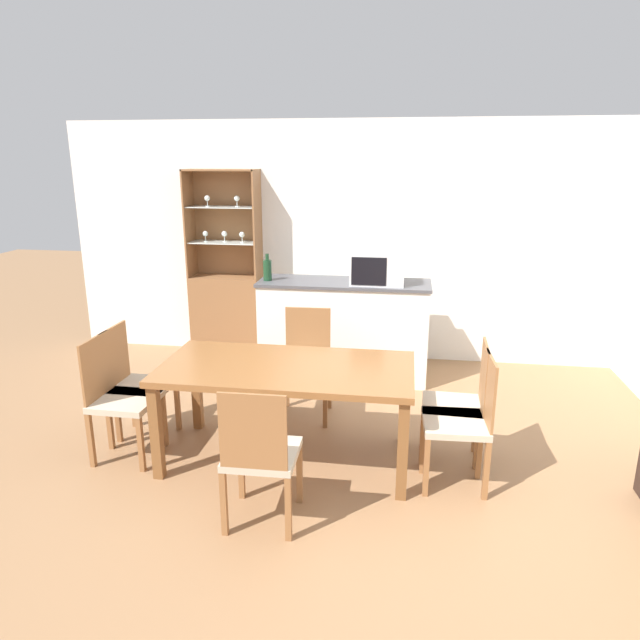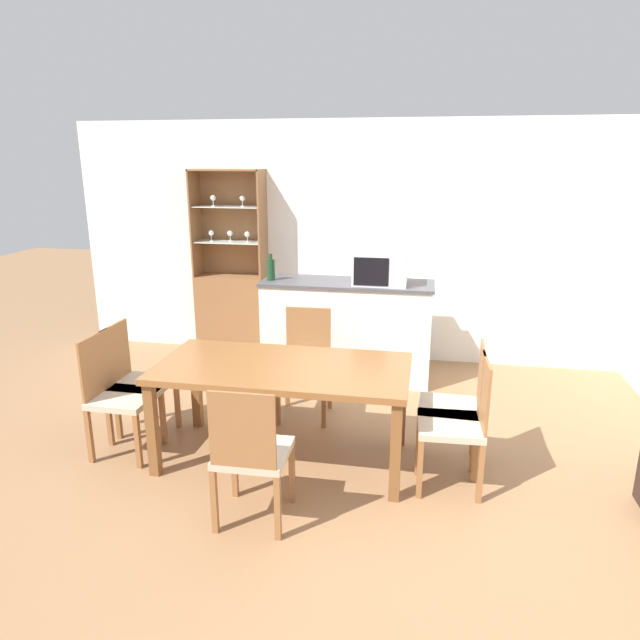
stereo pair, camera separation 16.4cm
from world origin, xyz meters
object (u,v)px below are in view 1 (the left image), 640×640
display_cabinet (227,302)px  dining_chair_head_near (260,455)px  dining_chair_side_right_far (459,404)px  wine_bottle (267,270)px  dining_table (287,376)px  microwave (378,268)px  dining_chair_side_left_near (119,398)px  dining_chair_side_left_far (136,384)px  dining_chair_head_far (306,364)px  dining_chair_side_right_near (463,421)px

display_cabinet → dining_chair_head_near: (1.15, -3.00, -0.15)m
dining_chair_side_right_far → wine_bottle: bearing=51.4°
dining_table → dining_chair_head_near: size_ratio=1.95×
dining_chair_head_near → microwave: 2.62m
dining_chair_side_left_near → dining_chair_side_left_far: bearing=-179.0°
display_cabinet → dining_chair_head_far: 1.85m
display_cabinet → dining_chair_side_left_near: (-0.08, -2.35, -0.15)m
dining_chair_head_near → dining_chair_side_right_far: same height
dining_chair_head_near → microwave: (0.54, 2.47, 0.68)m
dining_table → dining_chair_side_left_far: 1.25m
dining_chair_side_left_far → dining_chair_head_far: bearing=118.1°
microwave → display_cabinet: bearing=162.7°
display_cabinet → dining_chair_side_left_near: display_cabinet is taller
display_cabinet → wine_bottle: bearing=-42.6°
dining_chair_head_far → dining_chair_side_right_far: same height
dining_chair_side_right_near → dining_chair_head_near: 1.39m
dining_chair_side_right_near → wine_bottle: (-1.77, 1.78, 0.64)m
dining_table → dining_chair_head_near: 0.80m
dining_chair_head_near → dining_chair_head_far: (-0.00, 1.56, 0.00)m
dining_table → dining_chair_side_left_far: (-1.23, 0.14, -0.19)m
dining_chair_side_left_near → wine_bottle: bearing=159.8°
dining_chair_head_far → dining_chair_head_near: bearing=87.8°
dining_chair_head_near → dining_chair_side_left_near: (-1.23, 0.65, 0.00)m
dining_chair_side_right_near → dining_chair_head_far: size_ratio=1.00×
dining_chair_side_left_far → dining_chair_side_right_near: bearing=84.2°
dining_chair_side_right_near → dining_chair_side_left_far: same height
dining_table → dining_chair_side_left_near: bearing=-173.8°
dining_chair_side_left_far → wine_bottle: bearing=155.8°
dining_table → dining_chair_side_left_near: dining_chair_side_left_near is taller
dining_chair_side_right_near → dining_chair_side_left_far: 2.48m
dining_chair_side_left_near → dining_chair_head_near: bearing=63.3°
dining_chair_side_right_near → dining_chair_side_right_far: size_ratio=1.00×
display_cabinet → dining_chair_side_right_near: 3.35m
dining_chair_side_left_near → microwave: size_ratio=1.81×
dining_chair_side_left_far → microwave: (1.77, 1.56, 0.68)m
dining_chair_head_near → dining_chair_side_right_far: (1.23, 0.91, 0.00)m
wine_bottle → dining_chair_side_left_near: bearing=-111.3°
display_cabinet → dining_chair_head_near: bearing=-69.0°
dining_chair_head_near → dining_chair_side_left_far: size_ratio=1.00×
dining_table → dining_chair_side_right_far: 1.25m
dining_chair_side_right_near → dining_chair_side_right_far: 0.27m
dining_chair_head_far → microwave: 1.26m
dining_chair_side_right_near → dining_chair_side_left_near: bearing=87.4°
dining_chair_head_near → wine_bottle: wine_bottle is taller
dining_chair_head_far → wine_bottle: wine_bottle is taller
dining_chair_head_near → dining_chair_side_left_near: same height
dining_chair_head_near → dining_chair_head_far: bearing=89.1°
dining_chair_side_right_far → dining_chair_side_left_far: bearing=92.0°
dining_chair_head_near → dining_chair_side_left_near: 1.39m
display_cabinet → microwave: size_ratio=4.02×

